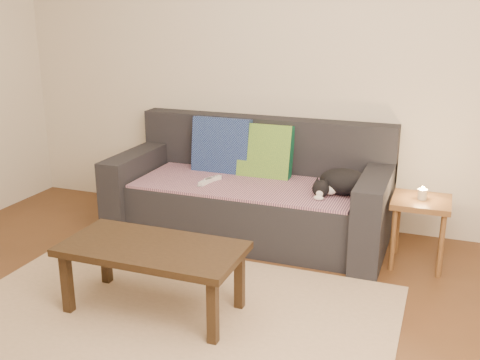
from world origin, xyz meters
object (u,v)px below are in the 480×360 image
(wii_remote_b, at_px, (213,179))
(coffee_table, at_px, (153,254))
(sofa, at_px, (251,196))
(wii_remote_a, at_px, (206,182))
(side_table, at_px, (421,211))
(cat, at_px, (342,182))

(wii_remote_b, distance_m, coffee_table, 1.21)
(sofa, xyz_separation_m, coffee_table, (-0.12, -1.32, 0.05))
(sofa, bearing_deg, wii_remote_a, -142.44)
(sofa, xyz_separation_m, side_table, (1.26, -0.13, 0.08))
(sofa, height_order, coffee_table, sofa)
(wii_remote_a, height_order, wii_remote_b, same)
(wii_remote_b, bearing_deg, sofa, -39.35)
(cat, distance_m, coffee_table, 1.49)
(wii_remote_a, distance_m, wii_remote_b, 0.09)
(coffee_table, bearing_deg, side_table, 40.63)
(cat, height_order, wii_remote_a, cat)
(coffee_table, bearing_deg, wii_remote_b, 96.65)
(wii_remote_b, height_order, side_table, side_table)
(cat, xyz_separation_m, wii_remote_a, (-1.00, -0.11, -0.07))
(side_table, xyz_separation_m, coffee_table, (-1.39, -1.19, -0.03))
(sofa, relative_size, cat, 4.93)
(cat, bearing_deg, wii_remote_b, 171.54)
(side_table, bearing_deg, wii_remote_b, 179.80)
(wii_remote_b, height_order, coffee_table, wii_remote_b)
(sofa, relative_size, wii_remote_b, 14.00)
(wii_remote_a, xyz_separation_m, side_table, (1.55, 0.09, -0.06))
(sofa, distance_m, wii_remote_b, 0.33)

